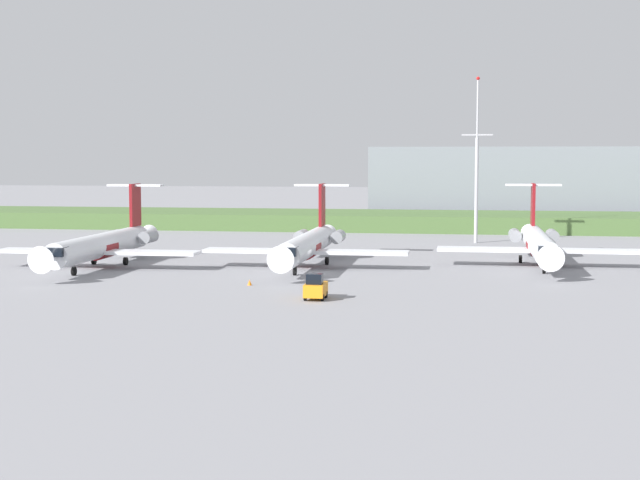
{
  "coord_description": "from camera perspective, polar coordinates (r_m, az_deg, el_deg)",
  "views": [
    {
      "loc": [
        16.15,
        -95.86,
        12.31
      ],
      "look_at": [
        0.0,
        6.63,
        3.0
      ],
      "focal_mm": 52.29,
      "sensor_mm": 36.0,
      "label": 1
    }
  ],
  "objects": [
    {
      "name": "ground_plane",
      "position": [
        127.48,
        1.64,
        -0.42
      ],
      "size": [
        500.0,
        500.0,
        0.0
      ],
      "primitive_type": "plane",
      "color": "gray"
    },
    {
      "name": "grass_berm",
      "position": [
        160.11,
        3.15,
        1.2
      ],
      "size": [
        320.0,
        20.0,
        2.74
      ],
      "primitive_type": "cube",
      "color": "#4C6B38",
      "rests_on": "ground"
    },
    {
      "name": "regional_jet_nearest",
      "position": [
        107.0,
        -13.12,
        -0.25
      ],
      "size": [
        22.81,
        31.0,
        9.0
      ],
      "color": "silver",
      "rests_on": "ground"
    },
    {
      "name": "regional_jet_second",
      "position": [
        104.48,
        -0.75,
        -0.24
      ],
      "size": [
        22.81,
        31.0,
        9.0
      ],
      "color": "silver",
      "rests_on": "ground"
    },
    {
      "name": "regional_jet_third",
      "position": [
        108.72,
        13.24,
        -0.17
      ],
      "size": [
        22.81,
        31.0,
        9.0
      ],
      "color": "silver",
      "rests_on": "ground"
    },
    {
      "name": "antenna_mast",
      "position": [
        134.45,
        9.56,
        3.97
      ],
      "size": [
        4.4,
        0.5,
        23.55
      ],
      "color": "#B2B2B7",
      "rests_on": "ground"
    },
    {
      "name": "distant_hangar",
      "position": [
        186.07,
        13.62,
        3.37
      ],
      "size": [
        66.33,
        26.49,
        14.12
      ],
      "primitive_type": "cube",
      "color": "gray",
      "rests_on": "ground"
    },
    {
      "name": "baggage_tug",
      "position": [
        80.5,
        -0.28,
        -2.95
      ],
      "size": [
        1.72,
        3.2,
        2.3
      ],
      "color": "orange",
      "rests_on": "ground"
    },
    {
      "name": "safety_cone_front_marker",
      "position": [
        89.56,
        -4.33,
        -2.61
      ],
      "size": [
        0.44,
        0.44,
        0.55
      ],
      "primitive_type": "cone",
      "color": "orange",
      "rests_on": "ground"
    }
  ]
}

